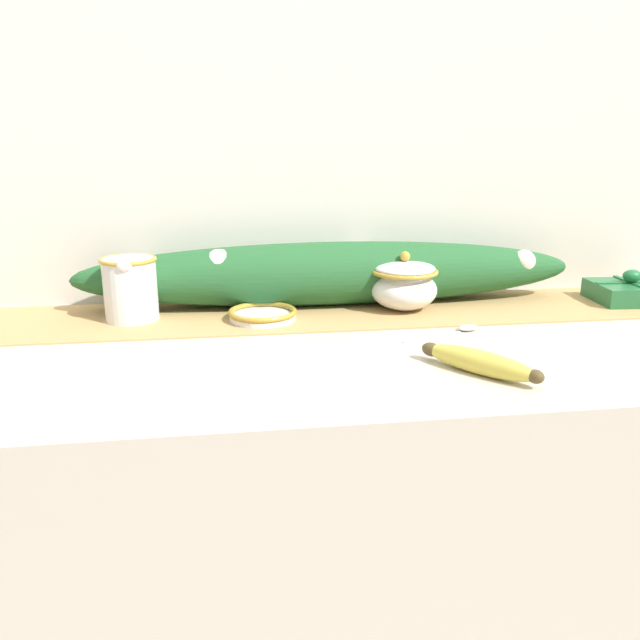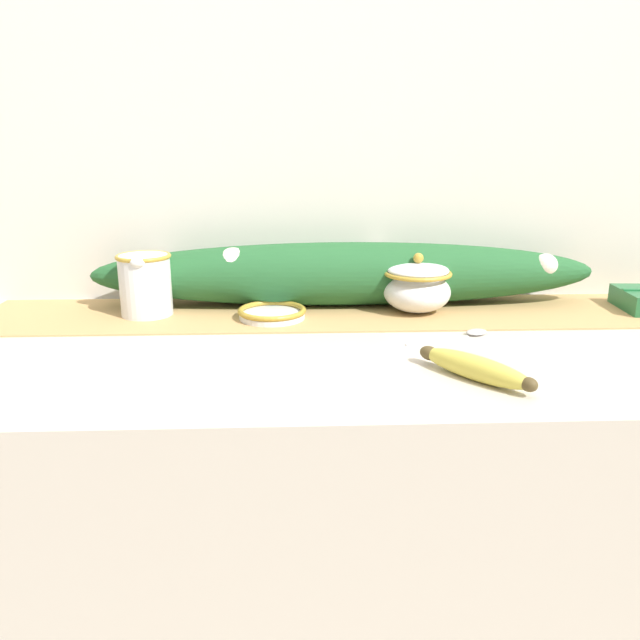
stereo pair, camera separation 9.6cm
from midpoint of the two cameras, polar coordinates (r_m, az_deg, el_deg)
name	(u,v)px [view 1 (the left image)]	position (r m, az deg, el deg)	size (l,w,h in m)	color
countertop	(350,570)	(1.27, 0.44, -21.97)	(1.54, 0.64, 0.92)	beige
back_wall	(324,162)	(1.34, -1.73, 14.20)	(2.34, 0.04, 2.40)	silver
table_runner	(336,312)	(1.23, -0.78, 0.68)	(1.42, 0.26, 0.00)	tan
cream_pitcher	(131,287)	(1.23, -19.13, 2.88)	(0.10, 0.12, 0.12)	white
sugar_bowl	(404,284)	(1.24, 5.49, 3.28)	(0.13, 0.13, 0.12)	white
small_dish	(263,314)	(1.18, -7.61, 0.49)	(0.13, 0.13, 0.02)	white
banana	(479,362)	(0.92, 11.49, -3.83)	(0.14, 0.17, 0.04)	#DBCC4C
spoon	(463,329)	(1.13, 10.61, -0.82)	(0.16, 0.07, 0.01)	silver
gift_box	(630,291)	(1.43, 24.80, 2.37)	(0.16, 0.14, 0.07)	#236638
poinsettia_garland	(329,273)	(1.27, -1.35, 4.33)	(1.02, 0.14, 0.13)	#235B2D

